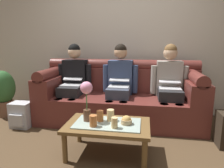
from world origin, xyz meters
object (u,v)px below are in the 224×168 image
object	(u,v)px
flower_vase	(87,95)
cup_far_center	(100,116)
coffee_table	(108,127)
couch	(120,98)
cup_far_left	(114,123)
person_left	(73,79)
potted_plant	(3,91)
person_right	(170,82)
snack_bowl	(126,121)
cup_near_right	(110,115)
backpack_left	(21,115)
person_middle	(120,80)
cup_near_left	(93,121)

from	to	relation	value
flower_vase	cup_far_center	world-z (taller)	flower_vase
coffee_table	couch	bearing A→B (deg)	90.00
flower_vase	cup_far_left	xyz separation A→B (m)	(0.33, -0.14, -0.24)
person_left	potted_plant	distance (m)	1.24
person_right	snack_bowl	bearing A→B (deg)	-117.97
couch	potted_plant	bearing A→B (deg)	-176.81
cup_far_left	person_right	bearing A→B (deg)	60.25
person_right	cup_near_right	distance (m)	1.24
coffee_table	backpack_left	size ratio (longest dim) A/B	2.45
couch	cup_far_left	world-z (taller)	couch
couch	person_left	size ratio (longest dim) A/B	2.05
coffee_table	backpack_left	bearing A→B (deg)	159.39
coffee_table	person_middle	bearing A→B (deg)	90.00
cup_near_left	backpack_left	world-z (taller)	cup_near_left
person_left	potted_plant	world-z (taller)	person_left
cup_near_left	cup_far_left	world-z (taller)	cup_near_left
person_middle	cup_near_left	xyz separation A→B (m)	(-0.13, -1.16, -0.23)
person_right	potted_plant	distance (m)	2.75
person_left	cup_near_right	bearing A→B (deg)	-51.16
cup_near_right	cup_far_left	distance (m)	0.21
cup_far_left	backpack_left	bearing A→B (deg)	156.66
snack_bowl	cup_near_left	xyz separation A→B (m)	(-0.34, -0.12, 0.02)
flower_vase	backpack_left	size ratio (longest dim) A/B	1.20
couch	coffee_table	distance (m)	1.05
snack_bowl	cup_far_left	distance (m)	0.17
person_right	cup_far_center	xyz separation A→B (m)	(-0.85, -1.00, -0.23)
person_middle	flower_vase	world-z (taller)	person_middle
person_right	snack_bowl	xyz separation A→B (m)	(-0.55, -1.04, -0.25)
person_left	person_right	world-z (taller)	same
flower_vase	backpack_left	distance (m)	1.36
cup_near_left	cup_near_right	xyz separation A→B (m)	(0.15, 0.19, 0.00)
person_left	cup_far_left	world-z (taller)	person_left
couch	cup_far_center	world-z (taller)	couch
couch	potted_plant	world-z (taller)	couch
backpack_left	coffee_table	bearing A→B (deg)	-20.61
coffee_table	backpack_left	world-z (taller)	backpack_left
cup_far_left	potted_plant	size ratio (longest dim) A/B	0.14
person_right	coffee_table	distance (m)	1.34
cup_far_left	backpack_left	world-z (taller)	cup_far_left
coffee_table	cup_far_left	bearing A→B (deg)	-51.24
person_middle	backpack_left	bearing A→B (deg)	-159.78
couch	person_middle	distance (m)	0.29
cup_near_left	backpack_left	bearing A→B (deg)	153.18
person_right	backpack_left	world-z (taller)	person_right
flower_vase	snack_bowl	size ratio (longest dim) A/B	3.71
backpack_left	potted_plant	distance (m)	0.75
person_left	cup_near_left	distance (m)	1.34
cup_far_center	potted_plant	xyz separation A→B (m)	(-1.89, 0.90, 0.00)
person_middle	cup_far_left	bearing A→B (deg)	-85.31
cup_near_left	snack_bowl	bearing A→B (deg)	19.32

